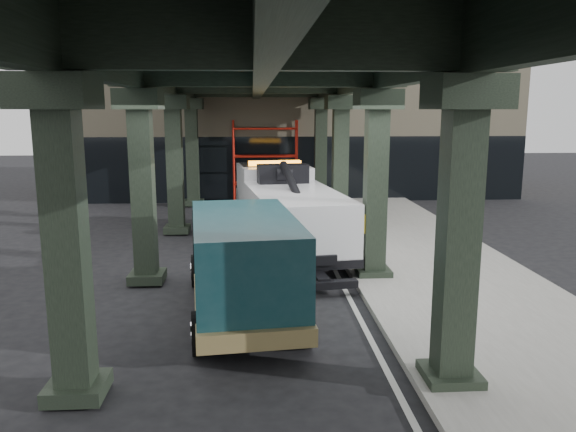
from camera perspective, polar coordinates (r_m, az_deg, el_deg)
name	(u,v)px	position (r m, az deg, el deg)	size (l,w,h in m)	color
ground	(280,307)	(13.18, -0.80, -9.18)	(90.00, 90.00, 0.00)	black
sidewalk	(442,275)	(15.88, 15.36, -5.79)	(5.00, 40.00, 0.15)	gray
lane_stripe	(340,279)	(15.23, 5.27, -6.42)	(0.12, 38.00, 0.01)	silver
viaduct	(260,70)	(14.41, -2.90, 14.60)	(7.40, 32.00, 6.40)	black
building	(298,118)	(32.48, 1.00, 9.90)	(22.00, 10.00, 8.00)	#C6B793
scaffolding	(265,160)	(27.13, -2.34, 5.72)	(3.08, 0.88, 4.00)	#B7190E
tow_truck	(285,206)	(18.29, -0.32, 1.00)	(3.49, 8.92, 2.85)	black
towed_van	(243,262)	(12.24, -4.58, -4.69)	(2.79, 5.89, 2.31)	#11363D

